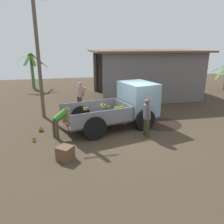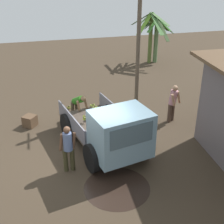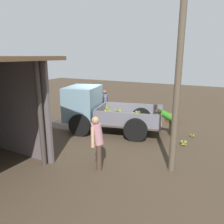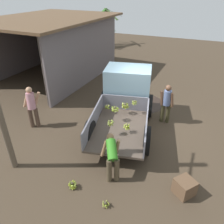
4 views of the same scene
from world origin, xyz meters
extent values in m
plane|color=#403325|center=(0.00, 0.00, 0.00)|extent=(36.00, 36.00, 0.00)
cylinder|color=black|center=(1.74, 0.57, 0.00)|extent=(2.09, 2.09, 0.01)
cube|color=#4A3E34|center=(-1.55, 0.47, 0.54)|extent=(3.23, 2.51, 0.08)
cube|color=slate|center=(-1.76, 1.38, 0.88)|extent=(2.81, 0.69, 0.61)
cube|color=slate|center=(-1.34, -0.44, 0.88)|extent=(2.81, 0.69, 0.61)
cube|color=slate|center=(-0.17, 0.79, 0.88)|extent=(0.48, 1.88, 0.61)
cube|color=#7494A5|center=(0.65, 0.97, 1.28)|extent=(1.78, 2.14, 1.57)
cube|color=#4C606B|center=(1.34, 1.13, 1.60)|extent=(0.37, 1.47, 0.69)
cylinder|color=black|center=(0.22, 1.89, 0.50)|extent=(1.02, 0.44, 0.99)
cylinder|color=black|center=(0.67, -0.04, 0.50)|extent=(1.02, 0.44, 0.99)
cylinder|color=black|center=(-2.19, 1.34, 0.50)|extent=(1.02, 0.44, 0.99)
cylinder|color=black|center=(-1.75, -0.59, 0.50)|extent=(1.02, 0.44, 0.99)
sphere|color=brown|center=(-1.67, 0.15, 0.88)|extent=(0.07, 0.07, 0.07)
cylinder|color=olive|center=(-1.65, 0.22, 0.82)|extent=(0.20, 0.10, 0.14)
cylinder|color=#9CA637|center=(-1.73, 0.19, 0.81)|extent=(0.15, 0.16, 0.17)
cylinder|color=olive|center=(-1.73, 0.15, 0.80)|extent=(0.05, 0.16, 0.18)
cylinder|color=#9CAA2C|center=(-1.71, 0.10, 0.80)|extent=(0.16, 0.12, 0.18)
cylinder|color=olive|center=(-1.66, 0.09, 0.80)|extent=(0.17, 0.08, 0.18)
cylinder|color=olive|center=(-1.63, 0.13, 0.80)|extent=(0.09, 0.16, 0.19)
cylinder|color=#A5AD4C|center=(-1.60, 0.18, 0.82)|extent=(0.11, 0.19, 0.14)
sphere|color=brown|center=(-0.33, 0.34, 1.11)|extent=(0.06, 0.06, 0.06)
cylinder|color=#9CAC3B|center=(-0.37, 0.38, 1.05)|extent=(0.14, 0.13, 0.15)
cylinder|color=#95AE3C|center=(-0.39, 0.33, 1.06)|extent=(0.08, 0.16, 0.14)
cylinder|color=olive|center=(-0.36, 0.28, 1.06)|extent=(0.17, 0.10, 0.12)
cylinder|color=olive|center=(-0.30, 0.30, 1.05)|extent=(0.13, 0.13, 0.15)
cylinder|color=olive|center=(-0.29, 0.35, 1.04)|extent=(0.06, 0.14, 0.16)
cylinder|color=olive|center=(-0.31, 0.40, 1.05)|extent=(0.16, 0.09, 0.15)
sphere|color=#463F2E|center=(-2.00, 0.62, 1.10)|extent=(0.08, 0.08, 0.08)
cylinder|color=olive|center=(-2.06, 0.59, 1.04)|extent=(0.13, 0.18, 0.14)
cylinder|color=#959B34|center=(-2.00, 0.57, 1.02)|extent=(0.15, 0.06, 0.17)
cylinder|color=#899C46|center=(-1.94, 0.58, 1.05)|extent=(0.14, 0.18, 0.13)
cylinder|color=#96A840|center=(-1.94, 0.66, 1.06)|extent=(0.14, 0.18, 0.11)
cylinder|color=olive|center=(-2.01, 0.68, 1.04)|extent=(0.18, 0.08, 0.15)
cylinder|color=olive|center=(-2.04, 0.65, 1.02)|extent=(0.13, 0.15, 0.17)
sphere|color=#4A4330|center=(-0.49, 0.66, 1.00)|extent=(0.08, 0.08, 0.08)
cylinder|color=olive|center=(-0.45, 0.59, 0.92)|extent=(0.21, 0.14, 0.19)
cylinder|color=#94A126|center=(-0.43, 0.63, 0.90)|extent=(0.12, 0.18, 0.22)
cylinder|color=olive|center=(-0.40, 0.71, 0.94)|extent=(0.15, 0.23, 0.15)
cylinder|color=#8B9F44|center=(-0.46, 0.72, 0.90)|extent=(0.19, 0.11, 0.21)
cylinder|color=#AAB046|center=(-0.52, 0.75, 0.94)|extent=(0.24, 0.12, 0.15)
cylinder|color=olive|center=(-0.57, 0.68, 0.92)|extent=(0.10, 0.23, 0.17)
cylinder|color=olive|center=(-0.57, 0.62, 0.93)|extent=(0.15, 0.22, 0.16)
cylinder|color=olive|center=(-0.53, 0.58, 0.93)|extent=(0.23, 0.14, 0.16)
sphere|color=#4E4633|center=(-0.75, 1.32, 0.92)|extent=(0.08, 0.08, 0.08)
cylinder|color=olive|center=(-0.74, 1.25, 0.87)|extent=(0.17, 0.08, 0.12)
cylinder|color=olive|center=(-0.70, 1.29, 0.88)|extent=(0.11, 0.17, 0.12)
cylinder|color=olive|center=(-0.69, 1.34, 0.88)|extent=(0.10, 0.17, 0.12)
cylinder|color=olive|center=(-0.75, 1.37, 0.86)|extent=(0.16, 0.07, 0.15)
cylinder|color=olive|center=(-0.78, 1.35, 0.85)|extent=(0.13, 0.12, 0.16)
cylinder|color=olive|center=(-0.82, 1.32, 0.87)|extent=(0.05, 0.16, 0.13)
cylinder|color=#91B129|center=(-0.80, 1.28, 0.86)|extent=(0.13, 0.14, 0.15)
sphere|color=#48412F|center=(-1.12, 0.83, 1.12)|extent=(0.09, 0.09, 0.09)
cylinder|color=#9AAC4A|center=(-1.20, 0.85, 1.06)|extent=(0.10, 0.22, 0.16)
cylinder|color=#9EAD3A|center=(-1.19, 0.78, 1.06)|extent=(0.17, 0.21, 0.15)
cylinder|color=olive|center=(-1.12, 0.75, 1.05)|extent=(0.20, 0.06, 0.18)
cylinder|color=#87A422|center=(-1.05, 0.79, 1.05)|extent=(0.15, 0.20, 0.17)
cylinder|color=olive|center=(-1.07, 0.85, 1.03)|extent=(0.12, 0.18, 0.21)
cylinder|color=olive|center=(-1.10, 0.90, 1.05)|extent=(0.22, 0.11, 0.17)
cylinder|color=olive|center=(-1.17, 0.90, 1.07)|extent=(0.21, 0.17, 0.14)
cylinder|color=#3F3833|center=(-0.27, 4.60, 1.67)|extent=(0.16, 0.16, 3.34)
cylinder|color=brown|center=(-4.06, 3.06, 3.18)|extent=(0.19, 0.19, 6.36)
cylinder|color=#36321C|center=(0.47, -0.88, 0.40)|extent=(0.16, 0.16, 0.81)
cylinder|color=#36321C|center=(0.46, -0.65, 0.40)|extent=(0.16, 0.16, 0.81)
cylinder|color=slate|center=(0.45, -0.77, 1.13)|extent=(0.33, 0.30, 0.64)
sphere|color=brown|center=(0.44, -0.77, 1.56)|extent=(0.23, 0.23, 0.23)
cylinder|color=brown|center=(0.40, -0.97, 1.10)|extent=(0.11, 0.19, 0.61)
cylinder|color=brown|center=(0.40, -0.56, 1.09)|extent=(0.11, 0.18, 0.61)
cylinder|color=#483C2A|center=(-3.41, 0.04, 0.39)|extent=(0.21, 0.21, 0.78)
cylinder|color=#483C2A|center=(-3.30, -0.15, 0.39)|extent=(0.21, 0.21, 0.78)
cylinder|color=#2F7A1C|center=(-3.13, 0.08, 0.93)|extent=(0.73, 0.59, 0.55)
sphere|color=#8C6746|center=(-2.82, 0.27, 1.13)|extent=(0.22, 0.22, 0.22)
cylinder|color=#8C6746|center=(-2.97, 0.40, 0.77)|extent=(0.21, 0.26, 0.58)
cylinder|color=#8C6746|center=(-2.80, 0.05, 0.77)|extent=(0.18, 0.21, 0.58)
cylinder|color=#4A362B|center=(-2.06, 4.08, 0.41)|extent=(0.22, 0.22, 0.83)
cylinder|color=#4A362B|center=(-1.94, 3.88, 0.41)|extent=(0.22, 0.22, 0.83)
cylinder|color=#BA7E8A|center=(-1.96, 4.00, 1.15)|extent=(0.49, 0.46, 0.68)
sphere|color=tan|center=(-1.92, 4.02, 1.59)|extent=(0.23, 0.23, 0.23)
cylinder|color=tan|center=(-1.95, 4.25, 1.13)|extent=(0.26, 0.32, 0.61)
cylinder|color=tan|center=(-1.73, 3.90, 1.14)|extent=(0.26, 0.34, 0.61)
sphere|color=#443E2C|center=(-4.07, 0.88, 0.18)|extent=(0.08, 0.08, 0.08)
cylinder|color=#94A72F|center=(-4.13, 0.90, 0.10)|extent=(0.09, 0.18, 0.18)
cylinder|color=olive|center=(-4.14, 0.86, 0.11)|extent=(0.11, 0.20, 0.16)
cylinder|color=#94AF39|center=(-4.09, 0.83, 0.10)|extent=(0.17, 0.09, 0.19)
cylinder|color=olive|center=(-4.04, 0.81, 0.12)|extent=(0.20, 0.13, 0.14)
cylinder|color=olive|center=(-4.01, 0.86, 0.10)|extent=(0.11, 0.18, 0.19)
cylinder|color=olive|center=(-4.01, 0.91, 0.10)|extent=(0.12, 0.18, 0.18)
cylinder|color=olive|center=(-4.03, 0.95, 0.11)|extent=(0.20, 0.13, 0.16)
cylinder|color=olive|center=(-4.10, 0.94, 0.10)|extent=(0.18, 0.12, 0.19)
sphere|color=#413A2A|center=(-4.25, -0.23, 0.14)|extent=(0.07, 0.07, 0.07)
cylinder|color=#9EA53E|center=(-4.30, -0.24, 0.07)|extent=(0.04, 0.14, 0.14)
cylinder|color=olive|center=(-4.26, -0.28, 0.07)|extent=(0.14, 0.07, 0.14)
cylinder|color=olive|center=(-4.20, -0.28, 0.09)|extent=(0.13, 0.14, 0.10)
cylinder|color=olive|center=(-4.21, -0.19, 0.08)|extent=(0.13, 0.13, 0.13)
cylinder|color=olive|center=(-4.28, -0.18, 0.09)|extent=(0.16, 0.10, 0.11)
cube|color=brown|center=(-3.00, -2.03, 0.24)|extent=(0.68, 0.68, 0.48)
camera|label=1|loc=(-2.93, -8.99, 3.79)|focal=35.00mm
camera|label=2|loc=(9.17, -1.42, 6.55)|focal=50.00mm
camera|label=3|loc=(-5.24, 9.36, 3.48)|focal=35.00mm
camera|label=4|loc=(-7.56, -1.86, 5.00)|focal=35.00mm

